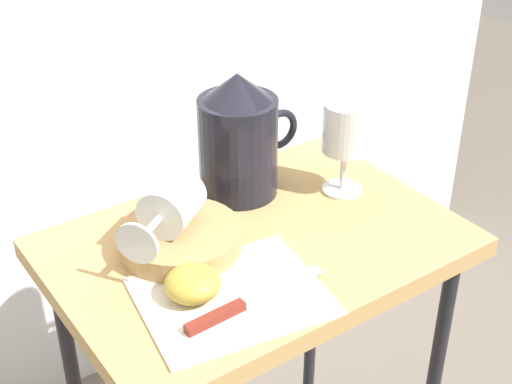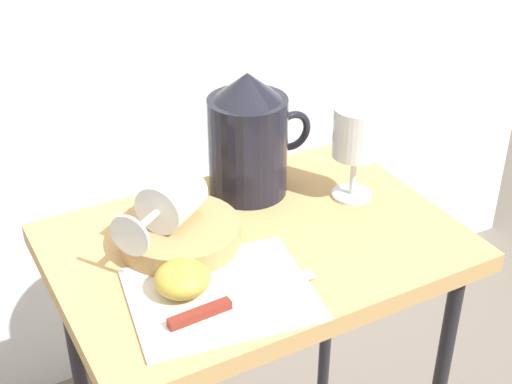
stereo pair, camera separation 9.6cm
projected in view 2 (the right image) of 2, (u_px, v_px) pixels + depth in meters
table at (256, 283)px, 1.11m from camera, size 0.58×0.40×0.72m
linen_napkin at (221, 294)px, 0.96m from camera, size 0.26×0.22×0.00m
basket_tray at (180, 234)px, 1.05m from camera, size 0.17×0.17×0.03m
pitcher at (248, 145)px, 1.14m from camera, size 0.18×0.12×0.20m
wine_glass_upright at (356, 137)px, 1.12m from camera, size 0.07×0.07×0.15m
wine_glass_tipped_near at (170, 201)px, 1.02m from camera, size 0.16×0.14×0.07m
apple_half_left at (182, 279)px, 0.95m from camera, size 0.07×0.07×0.04m
knife at (222, 306)px, 0.92m from camera, size 0.21×0.02×0.01m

